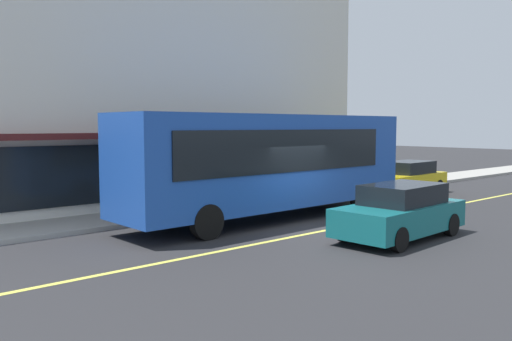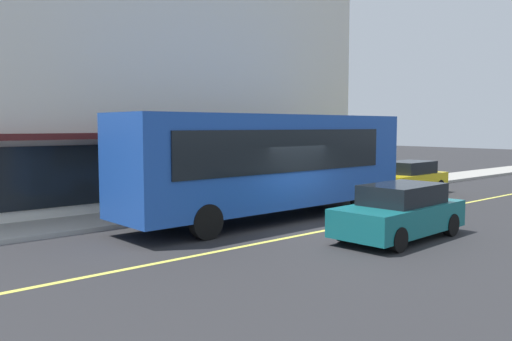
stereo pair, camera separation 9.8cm
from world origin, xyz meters
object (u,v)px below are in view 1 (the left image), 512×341
(pedestrian_waiting, at_px, (315,168))
(bus, at_px, (272,160))
(car_yellow, at_px, (407,178))
(pedestrian_near_storefront, at_px, (346,165))
(traffic_light, at_px, (378,138))
(car_teal, at_px, (400,212))

(pedestrian_waiting, bearing_deg, bus, -151.58)
(bus, xyz_separation_m, car_yellow, (9.04, 0.58, -1.24))
(car_yellow, relative_size, pedestrian_near_storefront, 2.37)
(car_yellow, bearing_deg, traffic_light, 87.07)
(bus, bearing_deg, pedestrian_waiting, 28.42)
(bus, distance_m, pedestrian_waiting, 6.13)
(pedestrian_waiting, bearing_deg, traffic_light, -9.26)
(bus, distance_m, traffic_light, 9.43)
(traffic_light, xyz_separation_m, pedestrian_near_storefront, (-1.52, 0.73, -1.26))
(bus, distance_m, car_teal, 4.82)
(traffic_light, distance_m, pedestrian_waiting, 4.03)
(pedestrian_waiting, bearing_deg, car_teal, -122.25)
(bus, bearing_deg, pedestrian_near_storefront, 21.56)
(pedestrian_near_storefront, distance_m, pedestrian_waiting, 2.26)
(bus, relative_size, car_teal, 2.55)
(car_teal, height_order, car_yellow, same)
(bus, relative_size, pedestrian_waiting, 6.04)
(pedestrian_near_storefront, xyz_separation_m, pedestrian_waiting, (-2.26, -0.11, -0.00))
(car_yellow, bearing_deg, pedestrian_near_storefront, 120.44)
(car_yellow, bearing_deg, pedestrian_waiting, 147.83)
(car_teal, xyz_separation_m, car_yellow, (8.43, 5.19, 0.00))
(car_teal, xyz_separation_m, pedestrian_waiting, (4.74, 7.51, 0.53))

